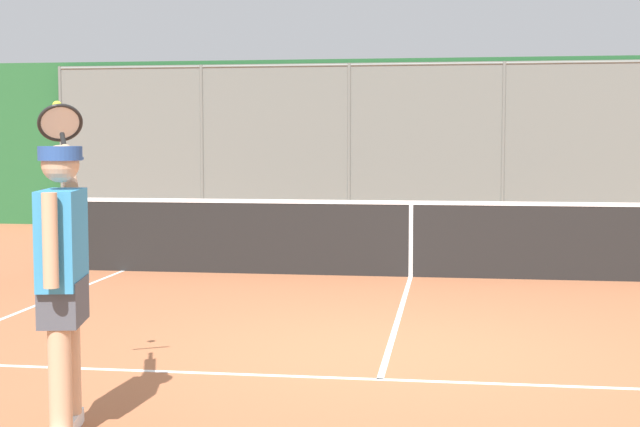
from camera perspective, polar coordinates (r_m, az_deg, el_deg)
ground_plane at (r=7.49m, az=4.21°, el=-8.68°), size 60.00×60.00×0.00m
court_line_markings at (r=6.45m, az=3.55°, el=-10.83°), size 7.58×9.15×0.01m
fence_backdrop at (r=18.13m, az=6.60°, el=4.25°), size 17.46×1.37×3.27m
tennis_net at (r=11.56m, az=5.66°, el=-1.51°), size 9.75×0.09×1.07m
tennis_player at (r=5.51m, az=-15.68°, el=-3.14°), size 0.68×1.33×1.98m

